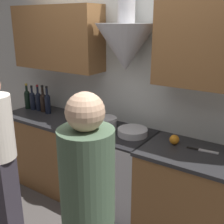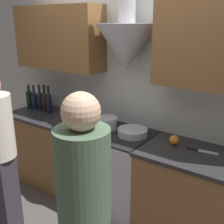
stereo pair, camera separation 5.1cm
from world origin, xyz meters
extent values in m
cube|color=silver|center=(0.00, 0.69, 1.30)|extent=(8.40, 0.06, 2.60)
cone|color=silver|center=(0.00, 0.49, 1.74)|extent=(0.59, 0.59, 0.45)
cube|color=brown|center=(-0.92, 0.51, 1.80)|extent=(1.14, 0.32, 0.70)
cube|color=brown|center=(0.83, 0.51, 1.80)|extent=(0.96, 0.32, 0.70)
cube|color=brown|center=(-0.92, 0.36, 0.43)|extent=(1.14, 0.60, 0.86)
cube|color=#28282B|center=(-0.92, 0.36, 0.88)|extent=(1.17, 0.62, 0.03)
cube|color=brown|center=(0.83, 0.36, 0.43)|extent=(0.96, 0.60, 0.86)
cube|color=#28282B|center=(0.83, 0.36, 0.88)|extent=(0.98, 0.62, 0.03)
cube|color=silver|center=(0.00, 0.36, 0.44)|extent=(0.70, 0.60, 0.88)
cube|color=black|center=(0.00, 0.06, 0.40)|extent=(0.49, 0.01, 0.40)
cube|color=black|center=(0.00, 0.36, 0.89)|extent=(0.70, 0.60, 0.02)
cube|color=silver|center=(0.00, 0.63, 0.83)|extent=(0.70, 0.06, 0.10)
cylinder|color=black|center=(-1.42, 0.41, 1.00)|extent=(0.08, 0.08, 0.20)
sphere|color=black|center=(-1.42, 0.41, 1.10)|extent=(0.07, 0.07, 0.07)
cylinder|color=black|center=(-1.42, 0.41, 1.16)|extent=(0.03, 0.03, 0.09)
cylinder|color=gold|center=(-1.42, 0.41, 1.22)|extent=(0.03, 0.03, 0.02)
cylinder|color=black|center=(-1.32, 0.41, 1.00)|extent=(0.07, 0.07, 0.20)
sphere|color=black|center=(-1.32, 0.41, 1.10)|extent=(0.07, 0.07, 0.07)
cylinder|color=black|center=(-1.32, 0.41, 1.15)|extent=(0.03, 0.03, 0.08)
cylinder|color=black|center=(-1.32, 0.41, 1.20)|extent=(0.03, 0.03, 0.02)
cylinder|color=black|center=(-1.24, 0.43, 1.00)|extent=(0.07, 0.07, 0.19)
sphere|color=black|center=(-1.24, 0.43, 1.09)|extent=(0.07, 0.07, 0.07)
cylinder|color=black|center=(-1.24, 0.43, 1.16)|extent=(0.03, 0.03, 0.10)
cylinder|color=maroon|center=(-1.24, 0.43, 1.22)|extent=(0.03, 0.03, 0.02)
cylinder|color=black|center=(-1.15, 0.43, 1.00)|extent=(0.08, 0.08, 0.19)
sphere|color=black|center=(-1.15, 0.43, 1.09)|extent=(0.07, 0.07, 0.07)
cylinder|color=black|center=(-1.15, 0.43, 1.16)|extent=(0.03, 0.03, 0.11)
cylinder|color=black|center=(-1.15, 0.43, 1.23)|extent=(0.03, 0.03, 0.02)
cylinder|color=black|center=(-1.05, 0.41, 1.00)|extent=(0.07, 0.07, 0.21)
sphere|color=black|center=(-1.05, 0.41, 1.11)|extent=(0.07, 0.07, 0.07)
cylinder|color=black|center=(-1.05, 0.41, 1.17)|extent=(0.03, 0.03, 0.09)
cylinder|color=black|center=(-1.05, 0.41, 1.23)|extent=(0.03, 0.03, 0.02)
cylinder|color=silver|center=(-0.16, 0.38, 0.96)|extent=(0.22, 0.22, 0.13)
cylinder|color=silver|center=(0.16, 0.39, 0.93)|extent=(0.30, 0.30, 0.07)
sphere|color=orange|center=(0.58, 0.42, 0.94)|extent=(0.09, 0.09, 0.09)
cube|color=silver|center=(0.90, 0.44, 0.90)|extent=(0.17, 0.06, 0.01)
cube|color=black|center=(0.76, 0.42, 0.90)|extent=(0.11, 0.04, 0.01)
cube|color=#38333D|center=(-0.63, -0.59, 0.42)|extent=(0.26, 0.17, 0.84)
cylinder|color=#4C664C|center=(0.53, -0.78, 1.13)|extent=(0.32, 0.32, 0.60)
sphere|color=#E0B28E|center=(0.53, -0.78, 1.53)|extent=(0.22, 0.22, 0.22)
camera|label=1|loc=(1.44, -1.87, 1.99)|focal=45.00mm
camera|label=2|loc=(1.48, -1.84, 1.99)|focal=45.00mm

